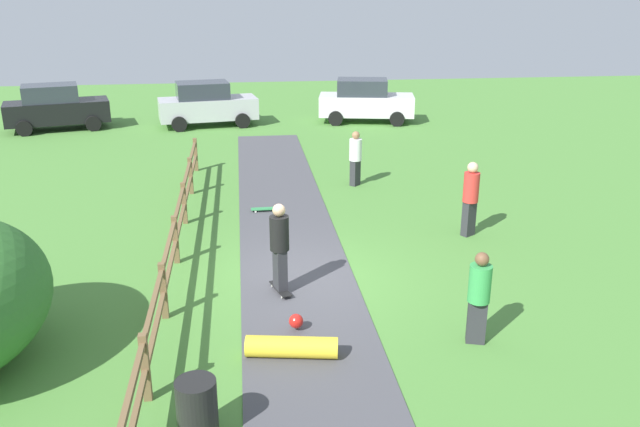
# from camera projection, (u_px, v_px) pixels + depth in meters

# --- Properties ---
(ground_plane) EXTENTS (60.00, 60.00, 0.00)m
(ground_plane) POSITION_uv_depth(u_px,v_px,m) (298.00, 281.00, 13.67)
(ground_plane) COLOR #4C8438
(asphalt_path) EXTENTS (2.40, 28.00, 0.02)m
(asphalt_path) POSITION_uv_depth(u_px,v_px,m) (298.00, 280.00, 13.66)
(asphalt_path) COLOR #47474C
(asphalt_path) RESTS_ON ground_plane
(wooden_fence) EXTENTS (0.12, 18.12, 1.10)m
(wooden_fence) POSITION_uv_depth(u_px,v_px,m) (170.00, 257.00, 13.15)
(wooden_fence) COLOR brown
(wooden_fence) RESTS_ON ground_plane
(trash_bin) EXTENTS (0.56, 0.56, 0.90)m
(trash_bin) POSITION_uv_depth(u_px,v_px,m) (197.00, 410.00, 8.77)
(trash_bin) COLOR black
(trash_bin) RESTS_ON ground_plane
(skater_riding) EXTENTS (0.48, 0.82, 1.87)m
(skater_riding) POSITION_uv_depth(u_px,v_px,m) (280.00, 244.00, 12.78)
(skater_riding) COLOR black
(skater_riding) RESTS_ON asphalt_path
(skater_fallen) EXTENTS (1.57, 1.31, 0.36)m
(skater_fallen) POSITION_uv_depth(u_px,v_px,m) (292.00, 345.00, 10.85)
(skater_fallen) COLOR yellow
(skater_fallen) RESTS_ON asphalt_path
(skateboard_loose) EXTENTS (0.80, 0.22, 0.08)m
(skateboard_loose) POSITION_uv_depth(u_px,v_px,m) (266.00, 209.00, 17.79)
(skateboard_loose) COLOR #338C4C
(skateboard_loose) RESTS_ON asphalt_path
(bystander_green) EXTENTS (0.47, 0.47, 1.68)m
(bystander_green) POSITION_uv_depth(u_px,v_px,m) (479.00, 294.00, 11.02)
(bystander_green) COLOR #2D2D33
(bystander_green) RESTS_ON ground_plane
(bystander_white) EXTENTS (0.54, 0.54, 1.70)m
(bystander_white) POSITION_uv_depth(u_px,v_px,m) (355.00, 156.00, 19.90)
(bystander_white) COLOR #2D2D33
(bystander_white) RESTS_ON ground_plane
(bystander_red) EXTENTS (0.52, 0.52, 1.87)m
(bystander_red) POSITION_uv_depth(u_px,v_px,m) (471.00, 195.00, 15.82)
(bystander_red) COLOR #2D2D33
(bystander_red) RESTS_ON ground_plane
(parked_car_white) EXTENTS (4.44, 2.57, 1.92)m
(parked_car_white) POSITION_uv_depth(u_px,v_px,m) (365.00, 101.00, 29.25)
(parked_car_white) COLOR silver
(parked_car_white) RESTS_ON ground_plane
(parked_car_silver) EXTENTS (4.42, 2.51, 1.92)m
(parked_car_silver) POSITION_uv_depth(u_px,v_px,m) (207.00, 104.00, 28.42)
(parked_car_silver) COLOR #B7B7BC
(parked_car_silver) RESTS_ON ground_plane
(parked_car_black) EXTENTS (4.49, 2.78, 1.92)m
(parked_car_black) POSITION_uv_depth(u_px,v_px,m) (56.00, 107.00, 27.69)
(parked_car_black) COLOR black
(parked_car_black) RESTS_ON ground_plane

